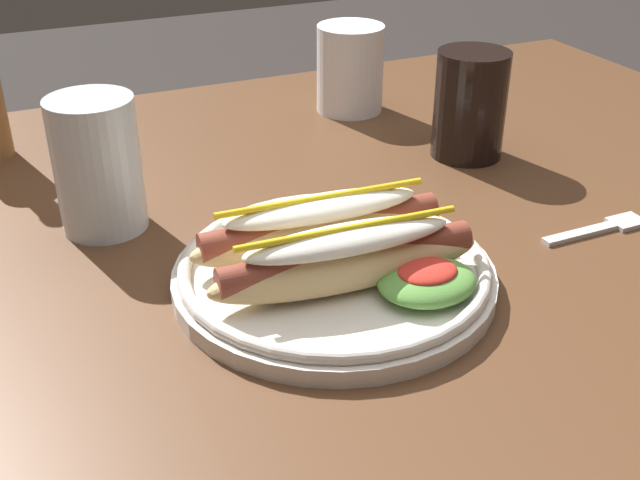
% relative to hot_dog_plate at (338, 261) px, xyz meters
% --- Properties ---
extents(dining_table, '(1.27, 1.01, 0.74)m').
position_rel_hot_dog_plate_xyz_m(dining_table, '(0.07, 0.08, -0.12)').
color(dining_table, '#51331E').
rests_on(dining_table, ground_plane).
extents(hot_dog_plate, '(0.28, 0.28, 0.08)m').
position_rel_hot_dog_plate_xyz_m(hot_dog_plate, '(0.00, 0.00, 0.00)').
color(hot_dog_plate, silver).
rests_on(hot_dog_plate, dining_table).
extents(fork, '(0.12, 0.03, 0.00)m').
position_rel_hot_dog_plate_xyz_m(fork, '(0.28, -0.02, -0.02)').
color(fork, silver).
rests_on(fork, dining_table).
extents(soda_cup, '(0.08, 0.08, 0.13)m').
position_rel_hot_dog_plate_xyz_m(soda_cup, '(0.27, 0.20, 0.04)').
color(soda_cup, black).
rests_on(soda_cup, dining_table).
extents(water_cup, '(0.08, 0.08, 0.13)m').
position_rel_hot_dog_plate_xyz_m(water_cup, '(-0.17, 0.20, 0.04)').
color(water_cup, silver).
rests_on(water_cup, dining_table).
extents(extra_cup, '(0.09, 0.09, 0.12)m').
position_rel_hot_dog_plate_xyz_m(extra_cup, '(0.21, 0.40, 0.03)').
color(extra_cup, white).
rests_on(extra_cup, dining_table).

